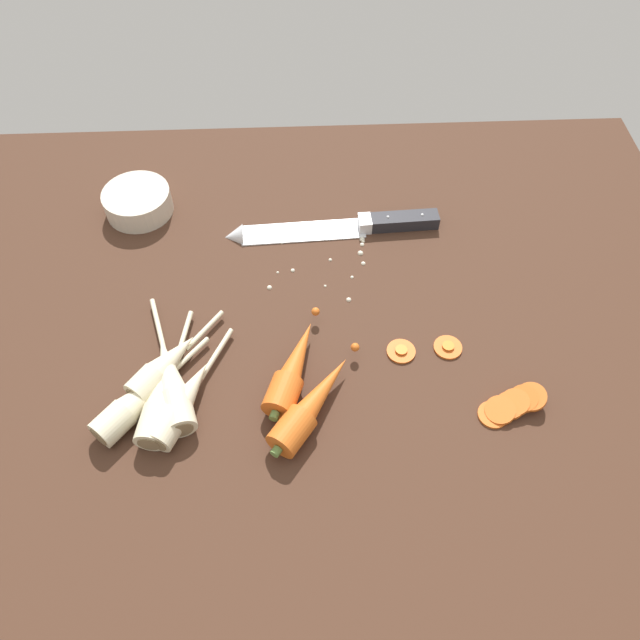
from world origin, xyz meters
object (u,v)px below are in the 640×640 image
(carrot_slice_stack, at_px, (512,405))
(parsnip_mid_left, at_px, (182,402))
(parsnip_front, at_px, (163,396))
(parsnip_back, at_px, (171,382))
(chefs_knife, at_px, (329,228))
(carrot_slice_stray_near, at_px, (448,347))
(carrot_slice_stray_mid, at_px, (401,351))
(prep_bowl, at_px, (138,201))
(whole_carrot_second, at_px, (311,405))
(parsnip_mid_right, at_px, (165,366))
(whole_carrot, at_px, (293,369))
(parsnip_outer, at_px, (136,401))

(carrot_slice_stack, bearing_deg, parsnip_mid_left, 177.77)
(parsnip_front, distance_m, parsnip_mid_left, 0.03)
(parsnip_back, bearing_deg, chefs_knife, 52.23)
(parsnip_front, bearing_deg, carrot_slice_stack, -3.47)
(parsnip_front, distance_m, parsnip_back, 0.02)
(parsnip_front, bearing_deg, carrot_slice_stray_near, 10.42)
(parsnip_back, xyz_separation_m, carrot_slice_stray_mid, (0.31, 0.05, -0.02))
(chefs_knife, bearing_deg, carrot_slice_stray_near, -56.93)
(parsnip_mid_left, distance_m, carrot_slice_stray_near, 0.37)
(chefs_knife, bearing_deg, carrot_slice_stack, -56.67)
(parsnip_back, height_order, prep_bowl, same)
(whole_carrot_second, distance_m, parsnip_mid_right, 0.21)
(chefs_knife, height_order, parsnip_mid_left, parsnip_mid_left)
(prep_bowl, bearing_deg, parsnip_back, -75.56)
(chefs_knife, xyz_separation_m, parsnip_front, (-0.23, -0.31, 0.01))
(parsnip_back, relative_size, carrot_slice_stray_near, 5.59)
(whole_carrot, height_order, carrot_slice_stray_near, whole_carrot)
(whole_carrot, bearing_deg, carrot_slice_stray_mid, 13.02)
(parsnip_mid_left, distance_m, prep_bowl, 0.39)
(parsnip_mid_right, height_order, parsnip_outer, same)
(whole_carrot, distance_m, parsnip_outer, 0.21)
(whole_carrot, distance_m, parsnip_mid_left, 0.15)
(whole_carrot_second, relative_size, carrot_slice_stray_mid, 4.02)
(parsnip_mid_right, bearing_deg, whole_carrot, -4.33)
(parsnip_mid_right, bearing_deg, parsnip_front, -86.01)
(whole_carrot_second, bearing_deg, carrot_slice_stack, -1.00)
(parsnip_front, bearing_deg, parsnip_outer, -168.05)
(whole_carrot, height_order, whole_carrot_second, same)
(parsnip_front, height_order, prep_bowl, same)
(whole_carrot, height_order, parsnip_outer, whole_carrot)
(whole_carrot_second, bearing_deg, parsnip_mid_left, 175.84)
(whole_carrot_second, bearing_deg, parsnip_mid_right, 160.69)
(parsnip_front, xyz_separation_m, parsnip_mid_left, (0.03, -0.01, 0.00))
(whole_carrot, relative_size, carrot_slice_stack, 1.94)
(parsnip_mid_left, relative_size, parsnip_back, 0.83)
(parsnip_mid_right, distance_m, carrot_slice_stack, 0.46)
(carrot_slice_stray_near, bearing_deg, parsnip_back, -172.33)
(whole_carrot_second, bearing_deg, carrot_slice_stray_mid, 35.04)
(chefs_knife, distance_m, parsnip_mid_left, 0.38)
(chefs_knife, bearing_deg, prep_bowl, 169.15)
(parsnip_mid_left, bearing_deg, whole_carrot, 16.77)
(parsnip_back, height_order, carrot_slice_stray_near, parsnip_back)
(whole_carrot_second, xyz_separation_m, parsnip_outer, (-0.22, 0.02, -0.00))
(whole_carrot_second, relative_size, parsnip_back, 0.73)
(parsnip_outer, bearing_deg, parsnip_back, 33.15)
(parsnip_mid_right, distance_m, carrot_slice_stray_near, 0.39)
(parsnip_front, bearing_deg, chefs_knife, 53.15)
(whole_carrot_second, distance_m, parsnip_front, 0.19)
(parsnip_front, height_order, parsnip_mid_left, same)
(parsnip_outer, relative_size, carrot_slice_stray_near, 4.12)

